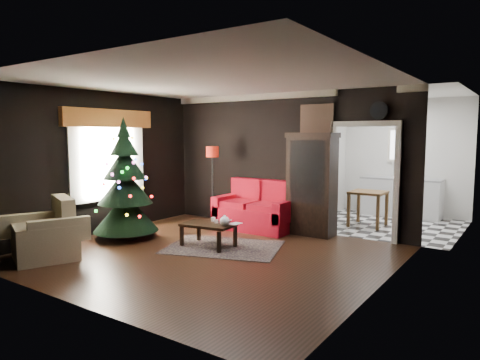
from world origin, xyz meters
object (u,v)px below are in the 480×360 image
Objects in this scene: floor_lamp at (213,186)px; kitchen_table at (368,209)px; christmas_tree at (125,183)px; coffee_table at (208,235)px; teapot at (225,221)px; armchair at (45,230)px; loveseat at (256,205)px; curio_cabinet at (312,186)px; wall_clock at (379,110)px.

kitchen_table is (2.86, 1.73, -0.45)m from floor_lamp.
christmas_tree is 1.90m from coffee_table.
christmas_tree is at bearing -168.83° from teapot.
kitchen_table is at bearing 80.39° from armchair.
loveseat is 1.70m from teapot.
loveseat is at bearing 92.46° from coffee_table.
christmas_tree is at bearing -166.50° from coffee_table.
floor_lamp is at bearing 125.77° from coffee_table.
coffee_table is at bearing 73.57° from armchair.
teapot is (2.01, 0.40, -0.55)m from christmas_tree.
floor_lamp reaches higher than armchair.
curio_cabinet is at bearing 68.87° from teapot.
kitchen_table is at bearing 67.41° from teapot.
floor_lamp is 1.80× the size of armchair.
floor_lamp is 2.03m from coffee_table.
armchair is at bearing -98.31° from floor_lamp.
coffee_table is 3.75m from wall_clock.
curio_cabinet reaches higher than kitchen_table.
loveseat is at bearing -169.17° from curio_cabinet.
coffee_table is 1.19× the size of kitchen_table.
armchair is 2.86m from teapot.
wall_clock reaches higher than kitchen_table.
christmas_tree is 5.06m from kitchen_table.
christmas_tree is 3.06× the size of kitchen_table.
kitchen_table is (0.65, 1.43, -0.57)m from curio_cabinet.
teapot is 3.58m from kitchen_table.
christmas_tree is 2.38× the size of armchair.
kitchen_table is (3.39, 3.70, -0.67)m from christmas_tree.
curio_cabinet is (1.15, 0.22, 0.45)m from loveseat.
floor_lamp is (-1.06, -0.08, 0.33)m from loveseat.
armchair is (-1.59, -3.68, -0.04)m from loveseat.
wall_clock is at bearing 31.86° from christmas_tree.
christmas_tree is 7.17× the size of wall_clock.
teapot is at bearing -75.46° from loveseat.
curio_cabinet is 4.79m from armchair.
armchair is 1.08× the size of coffee_table.
wall_clock reaches higher than christmas_tree.
wall_clock is (3.94, 4.08, 1.92)m from armchair.
loveseat is 5.31× the size of wall_clock.
teapot is 0.25× the size of kitchen_table.
loveseat is at bearing 104.54° from teapot.
wall_clock reaches higher than teapot.
teapot is at bearing -46.56° from floor_lamp.
kitchen_table is (1.80, 1.65, -0.12)m from loveseat.
armchair is 5.98m from wall_clock.
curio_cabinet reaches higher than loveseat.
curio_cabinet reaches higher than floor_lamp.
curio_cabinet is 2.05m from teapot.
loveseat is 0.74× the size of christmas_tree.
floor_lamp reaches higher than loveseat.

